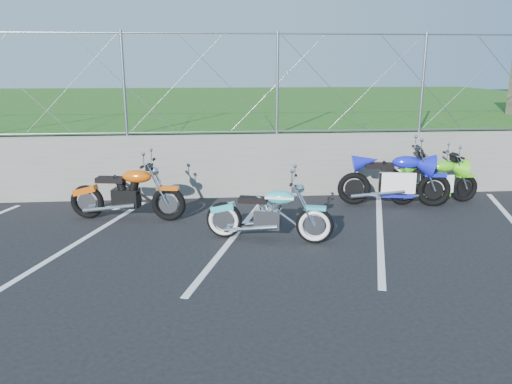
{
  "coord_description": "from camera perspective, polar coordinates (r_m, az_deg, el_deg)",
  "views": [
    {
      "loc": [
        -0.33,
        -6.57,
        2.69
      ],
      "look_at": [
        0.38,
        1.3,
        0.65
      ],
      "focal_mm": 35.0,
      "sensor_mm": 36.0,
      "label": 1
    }
  ],
  "objects": [
    {
      "name": "ground",
      "position": [
        7.11,
        -2.1,
        -7.75
      ],
      "size": [
        90.0,
        90.0,
        0.0
      ],
      "primitive_type": "plane",
      "color": "black",
      "rests_on": "ground"
    },
    {
      "name": "retaining_wall",
      "position": [
        10.28,
        -3.19,
        3.03
      ],
      "size": [
        30.0,
        0.22,
        1.3
      ],
      "primitive_type": "cube",
      "color": "#63635E",
      "rests_on": "ground"
    },
    {
      "name": "grass_field",
      "position": [
        20.18,
        -4.22,
        8.66
      ],
      "size": [
        30.0,
        20.0,
        1.3
      ],
      "primitive_type": "cube",
      "color": "#1F4D14",
      "rests_on": "ground"
    },
    {
      "name": "chain_link_fence",
      "position": [
        10.08,
        -3.33,
        12.26
      ],
      "size": [
        28.0,
        0.03,
        2.0
      ],
      "color": "gray",
      "rests_on": "retaining_wall"
    },
    {
      "name": "parking_lines",
      "position": [
        8.18,
        5.97,
        -4.76
      ],
      "size": [
        18.29,
        4.31,
        0.01
      ],
      "color": "silver",
      "rests_on": "ground"
    },
    {
      "name": "cruiser_turquoise",
      "position": [
        7.73,
        1.64,
        -2.74
      ],
      "size": [
        1.96,
        0.73,
        1.0
      ],
      "rotation": [
        0.0,
        0.0,
        -0.28
      ],
      "color": "black",
      "rests_on": "ground"
    },
    {
      "name": "naked_orange",
      "position": [
        9.03,
        -14.34,
        -0.36
      ],
      "size": [
        2.07,
        0.7,
        1.04
      ],
      "rotation": [
        0.0,
        0.0,
        -0.18
      ],
      "color": "black",
      "rests_on": "ground"
    },
    {
      "name": "sportbike_green",
      "position": [
        10.41,
        19.86,
        1.02
      ],
      "size": [
        1.87,
        0.66,
        0.97
      ],
      "rotation": [
        0.0,
        0.0,
        0.09
      ],
      "color": "black",
      "rests_on": "ground"
    },
    {
      "name": "sportbike_blue",
      "position": [
        10.0,
        15.68,
        1.21
      ],
      "size": [
        2.15,
        0.76,
        1.12
      ],
      "rotation": [
        0.0,
        0.0,
        -0.18
      ],
      "color": "black",
      "rests_on": "ground"
    }
  ]
}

